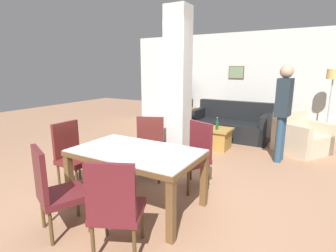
{
  "coord_description": "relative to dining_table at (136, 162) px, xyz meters",
  "views": [
    {
      "loc": [
        1.89,
        -2.47,
        1.73
      ],
      "look_at": [
        0.0,
        0.79,
        0.89
      ],
      "focal_mm": 28.0,
      "sensor_mm": 36.0,
      "label": 1
    }
  ],
  "objects": [
    {
      "name": "ground_plane",
      "position": [
        0.0,
        0.0,
        -0.59
      ],
      "size": [
        18.0,
        18.0,
        0.0
      ],
      "primitive_type": "plane",
      "color": "#A47759"
    },
    {
      "name": "floor_lamp",
      "position": [
        2.11,
        4.53,
        0.83
      ],
      "size": [
        0.28,
        0.28,
        1.71
      ],
      "color": "#B7B7BC",
      "rests_on": "ground_plane"
    },
    {
      "name": "armchair",
      "position": [
        1.63,
        3.49,
        -0.3
      ],
      "size": [
        1.18,
        1.18,
        0.83
      ],
      "rotation": [
        0.0,
        0.0,
        4.13
      ],
      "color": "beige",
      "rests_on": "ground_plane"
    },
    {
      "name": "dining_table",
      "position": [
        0.0,
        0.0,
        0.0
      ],
      "size": [
        1.58,
        0.95,
        0.74
      ],
      "color": "brown",
      "rests_on": "ground_plane"
    },
    {
      "name": "dining_chair_near_left",
      "position": [
        -0.39,
        -0.89,
        -0.08
      ],
      "size": [
        0.61,
        0.61,
        0.96
      ],
      "rotation": [
        0.0,
        0.0,
        -0.41
      ],
      "color": "#571B20",
      "rests_on": "ground_plane"
    },
    {
      "name": "back_wall",
      "position": [
        -0.0,
        5.16,
        0.76
      ],
      "size": [
        7.2,
        0.09,
        2.7
      ],
      "color": "silver",
      "rests_on": "ground_plane"
    },
    {
      "name": "dining_chair_far_right",
      "position": [
        0.39,
        0.89,
        -0.08
      ],
      "size": [
        0.61,
        0.61,
        0.96
      ],
      "rotation": [
        0.0,
        0.0,
        2.73
      ],
      "color": "maroon",
      "rests_on": "ground_plane"
    },
    {
      "name": "tv_stand",
      "position": [
        -1.9,
        4.88,
        -0.33
      ],
      "size": [
        0.91,
        0.4,
        0.51
      ],
      "color": "#A87336",
      "rests_on": "ground_plane"
    },
    {
      "name": "divider_pillar",
      "position": [
        -0.19,
        1.44,
        0.76
      ],
      "size": [
        0.37,
        0.35,
        2.7
      ],
      "color": "silver",
      "rests_on": "ground_plane"
    },
    {
      "name": "coffee_table",
      "position": [
        -0.03,
        2.83,
        -0.36
      ],
      "size": [
        0.77,
        0.58,
        0.45
      ],
      "color": "#A87B36",
      "rests_on": "ground_plane"
    },
    {
      "name": "tv_screen",
      "position": [
        -1.9,
        4.88,
        0.25
      ],
      "size": [
        0.87,
        0.31,
        0.68
      ],
      "rotation": [
        0.0,
        0.0,
        2.85
      ],
      "color": "black",
      "rests_on": "tv_stand"
    },
    {
      "name": "dining_chair_head_left",
      "position": [
        -1.16,
        0.0,
        -0.08
      ],
      "size": [
        0.46,
        0.46,
        0.96
      ],
      "rotation": [
        0.0,
        0.0,
        -1.57
      ],
      "color": "#5C1F1C",
      "rests_on": "ground_plane"
    },
    {
      "name": "sofa",
      "position": [
        0.04,
        3.87,
        -0.29
      ],
      "size": [
        1.87,
        0.89,
        0.9
      ],
      "rotation": [
        0.0,
        0.0,
        3.14
      ],
      "color": "black",
      "rests_on": "ground_plane"
    },
    {
      "name": "dining_chair_near_right",
      "position": [
        0.39,
        -0.84,
        -0.08
      ],
      "size": [
        0.61,
        0.61,
        0.96
      ],
      "rotation": [
        0.0,
        0.0,
        0.44
      ],
      "color": "maroon",
      "rests_on": "ground_plane"
    },
    {
      "name": "dining_chair_far_left",
      "position": [
        -0.39,
        0.86,
        -0.08
      ],
      "size": [
        0.61,
        0.61,
        0.96
      ],
      "rotation": [
        0.0,
        0.0,
        -2.72
      ],
      "color": "#592320",
      "rests_on": "ground_plane"
    },
    {
      "name": "standing_person",
      "position": [
        1.34,
        2.68,
        0.45
      ],
      "size": [
        0.26,
        0.4,
        1.79
      ],
      "rotation": [
        0.0,
        0.0,
        1.47
      ],
      "color": "#2A475E",
      "rests_on": "ground_plane"
    },
    {
      "name": "bottle",
      "position": [
        0.07,
        2.74,
        -0.04
      ],
      "size": [
        0.06,
        0.06,
        0.26
      ],
      "color": "#194C23",
      "rests_on": "coffee_table"
    }
  ]
}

